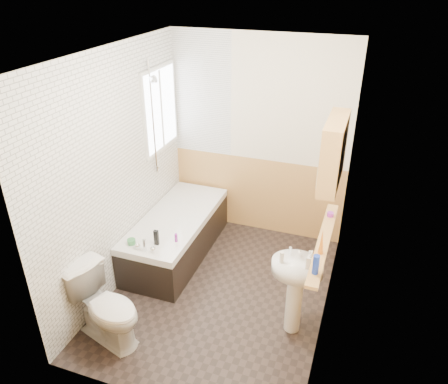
% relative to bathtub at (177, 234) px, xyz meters
% --- Properties ---
extents(floor, '(2.80, 2.80, 0.00)m').
position_rel_bathtub_xyz_m(floor, '(0.73, -0.51, -0.27)').
color(floor, black).
rests_on(floor, ground).
extents(ceiling, '(2.80, 2.80, 0.00)m').
position_rel_bathtub_xyz_m(ceiling, '(0.73, -0.51, 2.23)').
color(ceiling, white).
rests_on(ceiling, ground).
extents(wall_back, '(2.20, 0.02, 2.50)m').
position_rel_bathtub_xyz_m(wall_back, '(0.73, 0.90, 0.98)').
color(wall_back, '#F2E4C8').
rests_on(wall_back, ground).
extents(wall_front, '(2.20, 0.02, 2.50)m').
position_rel_bathtub_xyz_m(wall_front, '(0.73, -1.92, 0.98)').
color(wall_front, '#F2E4C8').
rests_on(wall_front, ground).
extents(wall_left, '(0.02, 2.80, 2.50)m').
position_rel_bathtub_xyz_m(wall_left, '(-0.38, -0.51, 0.98)').
color(wall_left, '#F2E4C8').
rests_on(wall_left, ground).
extents(wall_right, '(0.02, 2.80, 2.50)m').
position_rel_bathtub_xyz_m(wall_right, '(1.84, -0.51, 0.98)').
color(wall_right, '#F2E4C8').
rests_on(wall_right, ground).
extents(wainscot_right, '(0.01, 2.80, 1.00)m').
position_rel_bathtub_xyz_m(wainscot_right, '(1.82, -0.51, 0.23)').
color(wainscot_right, tan).
rests_on(wainscot_right, wall_right).
extents(wainscot_front, '(2.20, 0.01, 1.00)m').
position_rel_bathtub_xyz_m(wainscot_front, '(0.73, -1.90, 0.23)').
color(wainscot_front, tan).
rests_on(wainscot_front, wall_front).
extents(wainscot_back, '(2.20, 0.01, 1.00)m').
position_rel_bathtub_xyz_m(wainscot_back, '(0.73, 0.88, 0.23)').
color(wainscot_back, tan).
rests_on(wainscot_back, wall_back).
extents(tile_cladding_left, '(0.01, 2.80, 2.50)m').
position_rel_bathtub_xyz_m(tile_cladding_left, '(-0.36, -0.51, 0.98)').
color(tile_cladding_left, white).
rests_on(tile_cladding_left, wall_left).
extents(tile_return_back, '(0.75, 0.01, 1.50)m').
position_rel_bathtub_xyz_m(tile_return_back, '(0.00, 0.88, 1.48)').
color(tile_return_back, white).
rests_on(tile_return_back, wall_back).
extents(window, '(0.03, 0.79, 0.99)m').
position_rel_bathtub_xyz_m(window, '(-0.33, 0.44, 1.38)').
color(window, white).
rests_on(window, wall_left).
extents(bathtub, '(0.70, 1.67, 0.66)m').
position_rel_bathtub_xyz_m(bathtub, '(0.00, 0.00, 0.00)').
color(bathtub, black).
rests_on(bathtub, floor).
extents(shower_riser, '(0.11, 0.09, 1.31)m').
position_rel_bathtub_xyz_m(shower_riser, '(-0.31, 0.21, 1.44)').
color(shower_riser, silver).
rests_on(shower_riser, wall_left).
extents(toilet, '(0.83, 0.62, 0.73)m').
position_rel_bathtub_xyz_m(toilet, '(-0.03, -1.45, 0.09)').
color(toilet, white).
rests_on(toilet, floor).
extents(sink, '(0.46, 0.38, 0.90)m').
position_rel_bathtub_xyz_m(sink, '(1.57, -0.76, 0.29)').
color(sink, white).
rests_on(sink, floor).
extents(pine_shelf, '(0.10, 1.28, 0.03)m').
position_rel_bathtub_xyz_m(pine_shelf, '(1.77, -0.76, 0.79)').
color(pine_shelf, tan).
rests_on(pine_shelf, wall_right).
extents(medicine_cabinet, '(0.16, 0.63, 0.57)m').
position_rel_bathtub_xyz_m(medicine_cabinet, '(1.74, -0.56, 1.52)').
color(medicine_cabinet, tan).
rests_on(medicine_cabinet, wall_right).
extents(foam_can, '(0.06, 0.06, 0.16)m').
position_rel_bathtub_xyz_m(foam_can, '(1.77, -1.24, 0.88)').
color(foam_can, '#19339E').
rests_on(foam_can, pine_shelf).
extents(green_bottle, '(0.05, 0.05, 0.22)m').
position_rel_bathtub_xyz_m(green_bottle, '(1.77, -0.96, 0.91)').
color(green_bottle, orange).
rests_on(green_bottle, pine_shelf).
extents(black_jar, '(0.08, 0.08, 0.04)m').
position_rel_bathtub_xyz_m(black_jar, '(1.77, -0.35, 0.82)').
color(black_jar, purple).
rests_on(black_jar, pine_shelf).
extents(soap_bottle, '(0.08, 0.17, 0.08)m').
position_rel_bathtub_xyz_m(soap_bottle, '(1.69, -0.81, 0.56)').
color(soap_bottle, silver).
rests_on(soap_bottle, sink).
extents(clear_bottle, '(0.05, 0.05, 0.11)m').
position_rel_bathtub_xyz_m(clear_bottle, '(1.43, -0.82, 0.58)').
color(clear_bottle, silver).
rests_on(clear_bottle, sink).
extents(blue_gel, '(0.05, 0.03, 0.17)m').
position_rel_bathtub_xyz_m(blue_gel, '(0.06, -0.59, 0.34)').
color(blue_gel, black).
rests_on(blue_gel, bathtub).
extents(cream_jar, '(0.10, 0.10, 0.05)m').
position_rel_bathtub_xyz_m(cream_jar, '(-0.20, -0.67, 0.28)').
color(cream_jar, '#388447').
rests_on(cream_jar, bathtub).
extents(orange_bottle, '(0.04, 0.04, 0.10)m').
position_rel_bathtub_xyz_m(orange_bottle, '(0.23, -0.48, 0.30)').
color(orange_bottle, purple).
rests_on(orange_bottle, bathtub).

